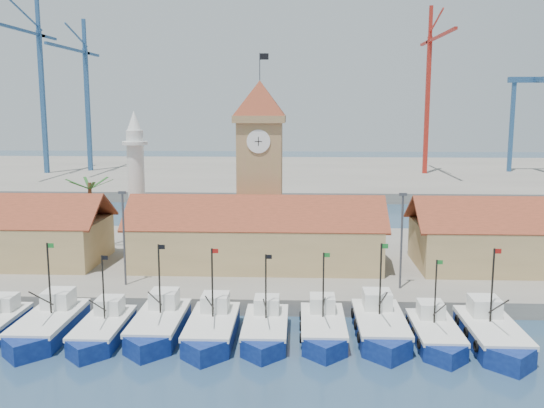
{
  "coord_description": "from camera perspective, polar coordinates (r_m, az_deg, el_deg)",
  "views": [
    {
      "loc": [
        4.44,
        -43.16,
        18.48
      ],
      "look_at": [
        1.73,
        18.0,
        8.43
      ],
      "focal_mm": 40.0,
      "sensor_mm": 36.0,
      "label": 1
    }
  ],
  "objects": [
    {
      "name": "crane_red_right",
      "position": [
        149.71,
        14.63,
        11.12
      ],
      "size": [
        1.0,
        34.2,
        39.33
      ],
      "color": "#AF251A",
      "rests_on": "terminal"
    },
    {
      "name": "lamp_posts",
      "position": [
        56.59,
        -1.52,
        -2.93
      ],
      "size": [
        80.7,
        0.25,
        9.03
      ],
      "color": "#3F3F44",
      "rests_on": "quay"
    },
    {
      "name": "minaret",
      "position": [
        74.29,
        -12.67,
        2.33
      ],
      "size": [
        3.0,
        3.0,
        16.3
      ],
      "color": "silver",
      "rests_on": "quay"
    },
    {
      "name": "crane_blue_near",
      "position": [
        158.61,
        -17.25,
        10.45
      ],
      "size": [
        1.0,
        33.64,
        37.22
      ],
      "color": "#2A5382",
      "rests_on": "terminal"
    },
    {
      "name": "boat_3",
      "position": [
        50.8,
        -15.73,
        -11.49
      ],
      "size": [
        3.43,
        9.4,
        7.11
      ],
      "color": "navy",
      "rests_on": "ground"
    },
    {
      "name": "palm_tree",
      "position": [
        74.37,
        -16.69,
        -0.54
      ],
      "size": [
        5.6,
        5.03,
        8.39
      ],
      "color": "brown",
      "rests_on": "quay"
    },
    {
      "name": "clock_tower",
      "position": [
        69.6,
        -1.14,
        3.95
      ],
      "size": [
        5.8,
        5.8,
        22.7
      ],
      "color": "#A57854",
      "rests_on": "quay"
    },
    {
      "name": "terminal",
      "position": [
        154.22,
        0.87,
        2.82
      ],
      "size": [
        240.0,
        80.0,
        2.0
      ],
      "primitive_type": "cube",
      "color": "gray",
      "rests_on": "ground"
    },
    {
      "name": "boat_4",
      "position": [
        50.56,
        -10.67,
        -11.3
      ],
      "size": [
        3.78,
        10.35,
        7.83
      ],
      "color": "navy",
      "rests_on": "ground"
    },
    {
      "name": "boat_5",
      "position": [
        49.23,
        -5.73,
        -11.78
      ],
      "size": [
        3.7,
        10.15,
        7.68
      ],
      "color": "navy",
      "rests_on": "ground"
    },
    {
      "name": "crane_blue_far",
      "position": [
        155.92,
        -21.2,
        11.11
      ],
      "size": [
        1.0,
        37.03,
        40.85
      ],
      "color": "#2A5382",
      "rests_on": "terminal"
    },
    {
      "name": "gantry",
      "position": [
        160.49,
        23.87,
        9.1
      ],
      "size": [
        13.0,
        22.0,
        23.2
      ],
      "color": "#2A5382",
      "rests_on": "terminal"
    },
    {
      "name": "quay",
      "position": [
        69.6,
        -1.21,
        -5.43
      ],
      "size": [
        140.0,
        32.0,
        1.5
      ],
      "primitive_type": "cube",
      "color": "gray",
      "rests_on": "ground"
    },
    {
      "name": "ground",
      "position": [
        47.16,
        -3.16,
        -13.76
      ],
      "size": [
        400.0,
        400.0,
        0.0
      ],
      "primitive_type": "plane",
      "color": "#1C394A",
      "rests_on": "ground"
    },
    {
      "name": "boat_2",
      "position": [
        52.75,
        -20.41,
        -10.84
      ],
      "size": [
        3.86,
        10.57,
        7.99
      ],
      "color": "navy",
      "rests_on": "ground"
    },
    {
      "name": "boat_8",
      "position": [
        50.07,
        10.19,
        -11.47
      ],
      "size": [
        3.86,
        10.58,
        8.01
      ],
      "color": "navy",
      "rests_on": "ground"
    },
    {
      "name": "boat_10",
      "position": [
        50.66,
        20.11,
        -11.66
      ],
      "size": [
        3.87,
        10.6,
        8.02
      ],
      "color": "navy",
      "rests_on": "ground"
    },
    {
      "name": "boat_9",
      "position": [
        49.86,
        15.18,
        -11.89
      ],
      "size": [
        3.36,
        9.2,
        6.96
      ],
      "color": "navy",
      "rests_on": "ground"
    },
    {
      "name": "hall_center",
      "position": [
        64.96,
        -1.45,
        -3.57
      ],
      "size": [
        27.04,
        10.13,
        7.61
      ],
      "color": "tan",
      "rests_on": "quay"
    },
    {
      "name": "boat_6",
      "position": [
        49.04,
        -0.63,
        -11.88
      ],
      "size": [
        3.46,
        9.48,
        7.17
      ],
      "color": "navy",
      "rests_on": "ground"
    },
    {
      "name": "boat_7",
      "position": [
        49.39,
        4.84,
        -11.75
      ],
      "size": [
        3.51,
        9.61,
        7.27
      ],
      "color": "navy",
      "rests_on": "ground"
    }
  ]
}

